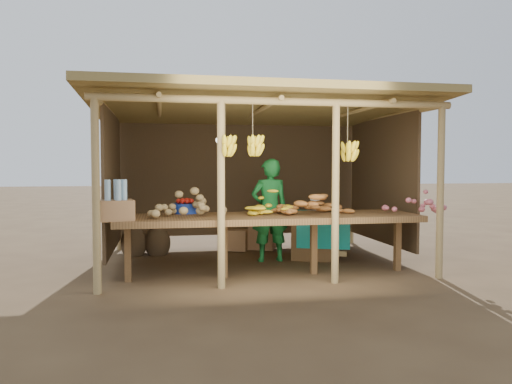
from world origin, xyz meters
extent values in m
plane|color=brown|center=(0.00, 0.00, 0.00)|extent=(60.00, 60.00, 0.00)
cylinder|color=tan|center=(-2.10, -1.50, 1.10)|extent=(0.09, 0.09, 2.20)
cylinder|color=tan|center=(2.10, -1.50, 1.10)|extent=(0.09, 0.09, 2.20)
cylinder|color=tan|center=(-2.10, 1.50, 1.10)|extent=(0.09, 0.09, 2.20)
cylinder|color=tan|center=(2.10, 1.50, 1.10)|extent=(0.09, 0.09, 2.20)
cylinder|color=tan|center=(-0.70, -1.50, 1.10)|extent=(0.09, 0.09, 2.20)
cylinder|color=tan|center=(0.70, -1.50, 1.10)|extent=(0.09, 0.09, 2.20)
cylinder|color=tan|center=(0.00, -1.50, 2.20)|extent=(4.40, 0.09, 0.09)
cylinder|color=tan|center=(0.00, 1.50, 2.20)|extent=(4.40, 0.09, 0.09)
cube|color=#9B8348|center=(0.00, 0.00, 2.29)|extent=(4.70, 3.50, 0.28)
cube|color=#4D3924|center=(0.00, 1.48, 1.21)|extent=(4.20, 0.04, 1.98)
cube|color=#4D3924|center=(-2.08, 0.20, 1.21)|extent=(0.04, 2.40, 1.98)
cube|color=#4D3924|center=(2.08, 0.20, 1.21)|extent=(0.04, 2.40, 1.98)
cube|color=brown|center=(0.00, -0.95, 0.76)|extent=(3.90, 1.05, 0.08)
cube|color=brown|center=(-1.80, -0.95, 0.36)|extent=(0.08, 0.08, 0.72)
cube|color=brown|center=(-0.60, -0.95, 0.36)|extent=(0.08, 0.08, 0.72)
cube|color=brown|center=(0.60, -0.95, 0.36)|extent=(0.08, 0.08, 0.72)
cube|color=brown|center=(1.80, -0.95, 0.36)|extent=(0.08, 0.08, 0.72)
cylinder|color=navy|center=(-1.06, -0.49, 0.87)|extent=(0.38, 0.38, 0.13)
cube|color=#996C44|center=(-1.90, -1.27, 0.92)|extent=(0.44, 0.37, 0.24)
imported|color=#1B7C32|center=(0.21, 0.03, 0.77)|extent=(0.57, 0.39, 1.54)
cube|color=brown|center=(0.98, 0.13, 0.33)|extent=(0.89, 0.82, 0.66)
cube|color=#0D9488|center=(0.98, 0.13, 0.69)|extent=(0.99, 0.92, 0.07)
cube|color=#996C44|center=(0.31, 1.03, 0.19)|extent=(0.53, 0.49, 0.34)
cube|color=#996C44|center=(0.31, 1.03, 0.53)|extent=(0.53, 0.49, 0.34)
cube|color=#996C44|center=(-0.17, 1.03, 0.19)|extent=(0.53, 0.49, 0.34)
ellipsoid|color=#4D3924|center=(-1.83, 0.88, 0.24)|extent=(0.41, 0.41, 0.56)
ellipsoid|color=#4D3924|center=(-1.45, 0.88, 0.24)|extent=(0.41, 0.41, 0.56)
camera|label=1|loc=(-1.39, -7.27, 1.44)|focal=35.00mm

